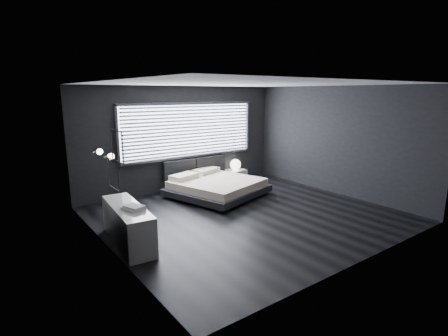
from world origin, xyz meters
TOP-DOWN VIEW (x-y plane):
  - room at (0.00, 0.00)m, footprint 6.04×6.00m
  - window at (0.20, 2.70)m, footprint 4.14×0.09m
  - headboard at (0.30, 2.64)m, footprint 1.96×0.16m
  - sconce_near at (-2.88, 0.05)m, footprint 0.18×0.11m
  - sconce_far at (-2.88, 0.65)m, footprint 0.18×0.11m
  - wall_art_upper at (-2.98, -0.55)m, footprint 0.01×0.48m
  - wall_art_lower at (-2.98, -0.30)m, footprint 0.01×0.48m
  - bed at (0.29, 1.59)m, footprint 2.62×2.55m
  - nightstand at (1.61, 2.50)m, footprint 0.68×0.59m
  - orb_lamp at (1.62, 2.49)m, footprint 0.32×0.32m
  - dresser at (-2.65, 0.10)m, footprint 0.64×1.76m
  - book_stack at (-2.62, -0.15)m, footprint 0.34×0.41m

SIDE VIEW (x-z plane):
  - nightstand at x=1.61m, z-range 0.00..0.35m
  - bed at x=0.29m, z-range -0.02..0.53m
  - dresser at x=-2.65m, z-range 0.00..0.69m
  - orb_lamp at x=1.62m, z-range 0.35..0.67m
  - headboard at x=0.30m, z-range 0.31..0.83m
  - book_stack at x=-2.62m, z-range 0.69..0.76m
  - wall_art_lower at x=-2.98m, z-range 1.14..1.62m
  - room at x=0.00m, z-range 0.00..2.80m
  - sconce_near at x=-2.88m, z-range 1.55..1.66m
  - sconce_far at x=-2.88m, z-range 1.55..1.66m
  - window at x=0.20m, z-range 0.85..2.37m
  - wall_art_upper at x=-2.98m, z-range 1.61..2.09m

